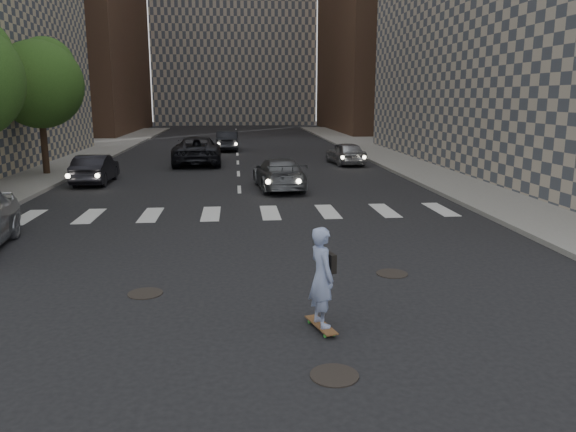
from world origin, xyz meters
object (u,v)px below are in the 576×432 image
at_px(traffic_car_e, 228,141).
at_px(traffic_car_c, 197,150).
at_px(traffic_car_a, 95,169).
at_px(skateboarder, 322,277).
at_px(traffic_car_d, 346,153).
at_px(tree_c, 40,80).
at_px(traffic_car_b, 279,174).

bearing_deg(traffic_car_e, traffic_car_c, 79.59).
bearing_deg(traffic_car_a, skateboarder, 113.72).
bearing_deg(traffic_car_d, traffic_car_c, -13.38).
xyz_separation_m(tree_c, traffic_car_c, (7.11, 4.25, -3.84)).
height_order(traffic_car_c, traffic_car_e, traffic_car_c).
height_order(traffic_car_c, traffic_car_d, traffic_car_c).
bearing_deg(traffic_car_e, skateboarder, 94.29).
relative_size(tree_c, traffic_car_b, 1.45).
bearing_deg(traffic_car_a, traffic_car_c, -121.10).
bearing_deg(traffic_car_a, traffic_car_b, 163.42).
distance_m(traffic_car_c, traffic_car_d, 8.65).
xyz_separation_m(skateboarder, traffic_car_d, (4.99, 23.32, -0.28)).
bearing_deg(traffic_car_d, tree_c, 4.77).
xyz_separation_m(skateboarder, traffic_car_b, (0.44, 14.88, -0.28)).
bearing_deg(traffic_car_b, skateboarder, 83.67).
xyz_separation_m(traffic_car_b, traffic_car_d, (4.55, 8.45, -0.00)).
xyz_separation_m(tree_c, traffic_car_d, (15.71, 3.31, -3.99)).
distance_m(traffic_car_b, traffic_car_e, 17.89).
height_order(tree_c, traffic_car_c, tree_c).
distance_m(skateboarder, traffic_car_a, 18.91).
distance_m(traffic_car_a, traffic_car_c, 8.16).
bearing_deg(traffic_car_e, traffic_car_b, 98.55).
distance_m(traffic_car_a, traffic_car_d, 14.13).
distance_m(skateboarder, traffic_car_e, 32.66).
height_order(traffic_car_a, traffic_car_b, traffic_car_b).
relative_size(skateboarder, traffic_car_c, 0.31).
bearing_deg(traffic_car_b, traffic_car_d, -122.92).
distance_m(traffic_car_d, traffic_car_e, 11.59).
bearing_deg(traffic_car_b, traffic_car_a, -20.69).
bearing_deg(traffic_car_a, traffic_car_d, -155.01).
bearing_deg(skateboarder, traffic_car_b, 71.96).
bearing_deg(skateboarder, tree_c, 101.83).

